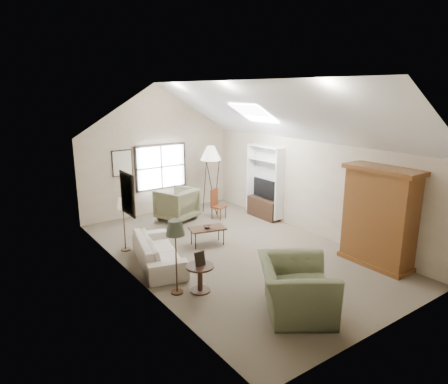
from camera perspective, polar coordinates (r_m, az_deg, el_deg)
room_shell at (r=9.02m, az=1.49°, el=10.67°), size 5.01×8.01×4.00m
window at (r=12.67m, az=-8.98°, el=3.56°), size 1.72×0.08×1.42m
skylight at (r=10.53m, az=4.30°, el=11.24°), size 0.80×1.20×0.52m
wall_art at (r=10.02m, az=-14.01°, el=2.06°), size 1.97×3.71×0.88m
armoire at (r=9.36m, az=21.31°, el=-3.35°), size 0.60×1.50×2.20m
tv_alcove at (r=12.01m, az=5.83°, el=1.61°), size 0.32×1.30×2.10m
media_console at (r=12.21m, az=5.65°, el=-2.29°), size 0.34×1.18×0.60m
tv_panel at (r=12.05m, az=5.73°, el=0.53°), size 0.05×0.90×0.55m
sofa at (r=9.10m, az=-9.37°, el=-8.30°), size 1.34×2.29×0.63m
armchair_near at (r=7.23m, az=10.22°, el=-13.36°), size 1.80×1.85×0.91m
armchair_far at (r=12.01m, az=-6.77°, el=-1.75°), size 1.31×1.32×0.95m
coffee_table at (r=10.09m, az=-2.38°, el=-6.33°), size 0.97×0.68×0.45m
bowl at (r=10.00m, az=-2.40°, el=-4.99°), size 0.25×0.25×0.05m
side_table at (r=7.88m, az=-3.43°, el=-12.22°), size 0.65×0.65×0.54m
side_chair at (r=11.98m, az=-0.75°, el=-1.72°), size 0.47×0.47×0.93m
tripod_lamp at (r=12.43m, az=-1.87°, el=1.82°), size 0.76×0.76×2.17m
dark_lamp at (r=7.65m, az=-6.86°, el=-9.17°), size 0.44×0.44×1.50m
tan_lamp at (r=9.90m, az=-14.09°, el=-4.43°), size 0.33×0.33×1.34m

